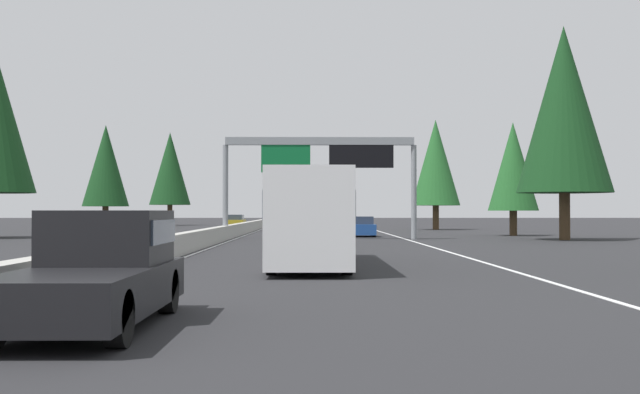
{
  "coord_description": "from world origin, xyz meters",
  "views": [
    {
      "loc": [
        -1.45,
        -5.33,
        1.85
      ],
      "look_at": [
        68.95,
        -6.07,
        3.11
      ],
      "focal_mm": 44.73,
      "sensor_mm": 36.0,
      "label": 1
    }
  ],
  "objects_px": {
    "conifer_right_far": "(436,163)",
    "conifer_right_near": "(564,109)",
    "bus_mid_center": "(310,215)",
    "conifer_left_mid": "(106,166)",
    "conifer_left_far": "(170,169)",
    "conifer_right_mid": "(513,167)",
    "sedan_near_center": "(362,227)",
    "minivan_distant_a": "(313,218)",
    "oncoming_near": "(236,222)",
    "pickup_mid_right": "(99,268)",
    "sign_gantry_overhead": "(322,158)"
  },
  "relations": [
    {
      "from": "conifer_right_far",
      "to": "conifer_left_far",
      "type": "bearing_deg",
      "value": 51.29
    },
    {
      "from": "oncoming_near",
      "to": "conifer_right_far",
      "type": "distance_m",
      "value": 23.11
    },
    {
      "from": "bus_mid_center",
      "to": "conifer_right_far",
      "type": "height_order",
      "value": "conifer_right_far"
    },
    {
      "from": "bus_mid_center",
      "to": "conifer_left_mid",
      "type": "relative_size",
      "value": 1.08
    },
    {
      "from": "sign_gantry_overhead",
      "to": "conifer_right_near",
      "type": "height_order",
      "value": "conifer_right_near"
    },
    {
      "from": "oncoming_near",
      "to": "minivan_distant_a",
      "type": "bearing_deg",
      "value": 143.1
    },
    {
      "from": "conifer_right_far",
      "to": "conifer_left_mid",
      "type": "relative_size",
      "value": 1.04
    },
    {
      "from": "sedan_near_center",
      "to": "oncoming_near",
      "type": "height_order",
      "value": "same"
    },
    {
      "from": "conifer_left_mid",
      "to": "conifer_left_far",
      "type": "relative_size",
      "value": 0.87
    },
    {
      "from": "conifer_right_far",
      "to": "conifer_left_mid",
      "type": "height_order",
      "value": "conifer_right_far"
    },
    {
      "from": "minivan_distant_a",
      "to": "oncoming_near",
      "type": "bearing_deg",
      "value": 143.1
    },
    {
      "from": "bus_mid_center",
      "to": "conifer_left_far",
      "type": "bearing_deg",
      "value": 13.46
    },
    {
      "from": "oncoming_near",
      "to": "bus_mid_center",
      "type": "bearing_deg",
      "value": 7.73
    },
    {
      "from": "sedan_near_center",
      "to": "minivan_distant_a",
      "type": "distance_m",
      "value": 41.32
    },
    {
      "from": "conifer_left_far",
      "to": "oncoming_near",
      "type": "bearing_deg",
      "value": -148.32
    },
    {
      "from": "sedan_near_center",
      "to": "conifer_right_far",
      "type": "distance_m",
      "value": 24.09
    },
    {
      "from": "sign_gantry_overhead",
      "to": "bus_mid_center",
      "type": "distance_m",
      "value": 25.08
    },
    {
      "from": "sign_gantry_overhead",
      "to": "sedan_near_center",
      "type": "relative_size",
      "value": 2.88
    },
    {
      "from": "sign_gantry_overhead",
      "to": "conifer_right_mid",
      "type": "relative_size",
      "value": 1.47
    },
    {
      "from": "pickup_mid_right",
      "to": "conifer_left_far",
      "type": "height_order",
      "value": "conifer_left_far"
    },
    {
      "from": "bus_mid_center",
      "to": "conifer_left_mid",
      "type": "bearing_deg",
      "value": 21.16
    },
    {
      "from": "bus_mid_center",
      "to": "sedan_near_center",
      "type": "xyz_separation_m",
      "value": [
        30.83,
        -3.73,
        -1.03
      ]
    },
    {
      "from": "conifer_right_far",
      "to": "conifer_right_mid",
      "type": "bearing_deg",
      "value": -171.79
    },
    {
      "from": "minivan_distant_a",
      "to": "oncoming_near",
      "type": "xyz_separation_m",
      "value": [
        -11.35,
        8.52,
        -0.27
      ]
    },
    {
      "from": "conifer_right_far",
      "to": "conifer_right_near",
      "type": "bearing_deg",
      "value": -172.4
    },
    {
      "from": "sedan_near_center",
      "to": "conifer_right_mid",
      "type": "relative_size",
      "value": 0.51
    },
    {
      "from": "sign_gantry_overhead",
      "to": "conifer_left_far",
      "type": "bearing_deg",
      "value": 20.17
    },
    {
      "from": "sign_gantry_overhead",
      "to": "oncoming_near",
      "type": "relative_size",
      "value": 2.88
    },
    {
      "from": "bus_mid_center",
      "to": "conifer_right_mid",
      "type": "relative_size",
      "value": 1.34
    },
    {
      "from": "bus_mid_center",
      "to": "sedan_near_center",
      "type": "distance_m",
      "value": 31.07
    },
    {
      "from": "oncoming_near",
      "to": "conifer_left_mid",
      "type": "height_order",
      "value": "conifer_left_mid"
    },
    {
      "from": "sedan_near_center",
      "to": "minivan_distant_a",
      "type": "height_order",
      "value": "minivan_distant_a"
    },
    {
      "from": "sign_gantry_overhead",
      "to": "oncoming_near",
      "type": "bearing_deg",
      "value": 14.11
    },
    {
      "from": "sign_gantry_overhead",
      "to": "conifer_left_mid",
      "type": "xyz_separation_m",
      "value": [
        29.22,
        21.68,
        1.16
      ]
    },
    {
      "from": "minivan_distant_a",
      "to": "conifer_left_far",
      "type": "bearing_deg",
      "value": 74.28
    },
    {
      "from": "oncoming_near",
      "to": "conifer_right_near",
      "type": "height_order",
      "value": "conifer_right_near"
    },
    {
      "from": "bus_mid_center",
      "to": "conifer_left_far",
      "type": "distance_m",
      "value": 79.68
    },
    {
      "from": "sedan_near_center",
      "to": "conifer_left_mid",
      "type": "distance_m",
      "value": 34.33
    },
    {
      "from": "bus_mid_center",
      "to": "conifer_right_near",
      "type": "relative_size",
      "value": 0.83
    },
    {
      "from": "sign_gantry_overhead",
      "to": "conifer_right_far",
      "type": "relative_size",
      "value": 1.15
    },
    {
      "from": "conifer_left_far",
      "to": "conifer_right_far",
      "type": "bearing_deg",
      "value": -128.71
    },
    {
      "from": "sedan_near_center",
      "to": "conifer_right_near",
      "type": "relative_size",
      "value": 0.32
    },
    {
      "from": "sedan_near_center",
      "to": "conifer_right_near",
      "type": "distance_m",
      "value": 16.36
    },
    {
      "from": "minivan_distant_a",
      "to": "pickup_mid_right",
      "type": "bearing_deg",
      "value": 177.55
    },
    {
      "from": "pickup_mid_right",
      "to": "bus_mid_center",
      "type": "xyz_separation_m",
      "value": [
        14.13,
        -3.4,
        0.8
      ]
    },
    {
      "from": "sign_gantry_overhead",
      "to": "conifer_right_near",
      "type": "bearing_deg",
      "value": -93.65
    },
    {
      "from": "conifer_right_near",
      "to": "conifer_left_far",
      "type": "distance_m",
      "value": 63.82
    },
    {
      "from": "sedan_near_center",
      "to": "conifer_left_far",
      "type": "relative_size",
      "value": 0.36
    },
    {
      "from": "bus_mid_center",
      "to": "conifer_right_near",
      "type": "height_order",
      "value": "conifer_right_near"
    },
    {
      "from": "sedan_near_center",
      "to": "bus_mid_center",
      "type": "bearing_deg",
      "value": 173.11
    }
  ]
}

